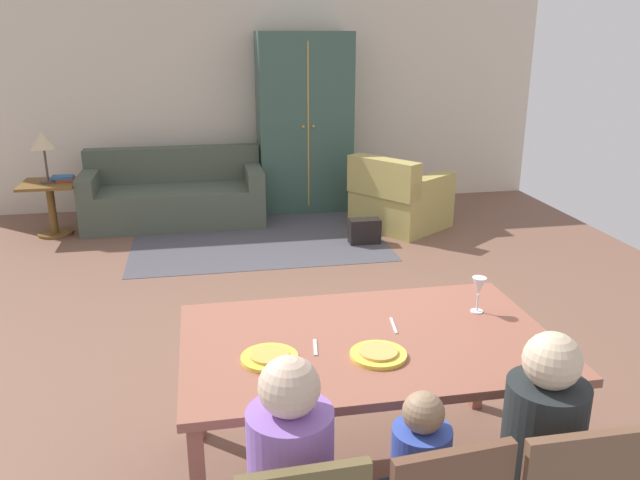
% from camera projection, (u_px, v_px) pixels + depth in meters
% --- Properties ---
extents(ground_plane, '(7.17, 6.54, 0.02)m').
position_uv_depth(ground_plane, '(299.00, 307.00, 5.17)').
color(ground_plane, brown).
extents(back_wall, '(7.17, 0.10, 2.70)m').
position_uv_depth(back_wall, '(256.00, 95.00, 7.84)').
color(back_wall, beige).
rests_on(back_wall, ground_plane).
extents(dining_table, '(1.72, 1.07, 0.76)m').
position_uv_depth(dining_table, '(367.00, 351.00, 3.00)').
color(dining_table, '#915441').
rests_on(dining_table, ground_plane).
extents(plate_near_man, '(0.25, 0.25, 0.02)m').
position_uv_depth(plate_near_man, '(270.00, 358.00, 2.78)').
color(plate_near_man, yellow).
rests_on(plate_near_man, dining_table).
extents(pizza_near_man, '(0.17, 0.17, 0.01)m').
position_uv_depth(pizza_near_man, '(269.00, 355.00, 2.77)').
color(pizza_near_man, gold).
rests_on(pizza_near_man, plate_near_man).
extents(plate_near_child, '(0.25, 0.25, 0.02)m').
position_uv_depth(plate_near_child, '(378.00, 355.00, 2.80)').
color(plate_near_child, yellow).
rests_on(plate_near_child, dining_table).
extents(pizza_near_child, '(0.17, 0.17, 0.01)m').
position_uv_depth(pizza_near_child, '(378.00, 352.00, 2.80)').
color(pizza_near_child, '#DAA651').
rests_on(pizza_near_child, plate_near_child).
extents(wine_glass, '(0.07, 0.07, 0.19)m').
position_uv_depth(wine_glass, '(479.00, 288.00, 3.21)').
color(wine_glass, silver).
rests_on(wine_glass, dining_table).
extents(fork, '(0.04, 0.15, 0.01)m').
position_uv_depth(fork, '(315.00, 347.00, 2.88)').
color(fork, silver).
rests_on(fork, dining_table).
extents(knife, '(0.04, 0.17, 0.01)m').
position_uv_depth(knife, '(394.00, 325.00, 3.09)').
color(knife, silver).
rests_on(knife, dining_table).
extents(person_woman, '(0.30, 0.40, 1.11)m').
position_uv_depth(person_woman, '(533.00, 470.00, 2.46)').
color(person_woman, '#2B3A52').
rests_on(person_woman, ground_plane).
extents(area_rug, '(2.60, 1.80, 0.01)m').
position_uv_depth(area_rug, '(258.00, 240.00, 6.77)').
color(area_rug, '#47454E').
rests_on(area_rug, ground_plane).
extents(couch, '(1.99, 0.86, 0.82)m').
position_uv_depth(couch, '(175.00, 196.00, 7.32)').
color(couch, '#475142').
rests_on(couch, ground_plane).
extents(armchair, '(1.19, 1.19, 0.82)m').
position_uv_depth(armchair, '(399.00, 200.00, 7.10)').
color(armchair, tan).
rests_on(armchair, ground_plane).
extents(armoire, '(1.10, 0.59, 2.10)m').
position_uv_depth(armoire, '(304.00, 123.00, 7.67)').
color(armoire, '#355449').
rests_on(armoire, ground_plane).
extents(side_table, '(0.56, 0.56, 0.58)m').
position_uv_depth(side_table, '(51.00, 201.00, 6.83)').
color(side_table, brown).
rests_on(side_table, ground_plane).
extents(table_lamp, '(0.26, 0.26, 0.54)m').
position_uv_depth(table_lamp, '(43.00, 142.00, 6.64)').
color(table_lamp, '#4E3936').
rests_on(table_lamp, side_table).
extents(book_lower, '(0.22, 0.16, 0.03)m').
position_uv_depth(book_lower, '(68.00, 180.00, 6.83)').
color(book_lower, '#953822').
rests_on(book_lower, side_table).
extents(book_upper, '(0.22, 0.16, 0.03)m').
position_uv_depth(book_upper, '(63.00, 177.00, 6.82)').
color(book_upper, '#2A5786').
rests_on(book_upper, book_lower).
extents(handbag, '(0.32, 0.16, 0.26)m').
position_uv_depth(handbag, '(364.00, 231.00, 6.64)').
color(handbag, black).
rests_on(handbag, ground_plane).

